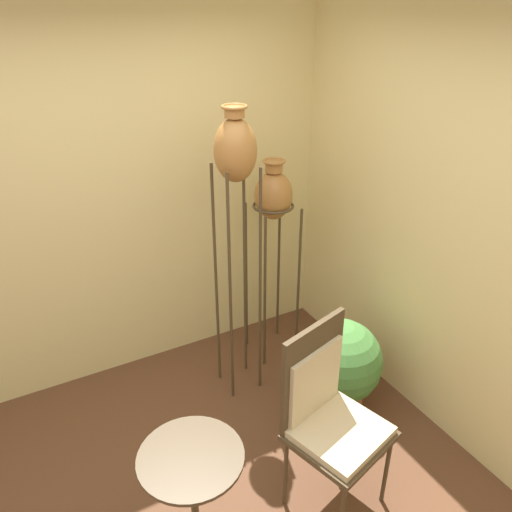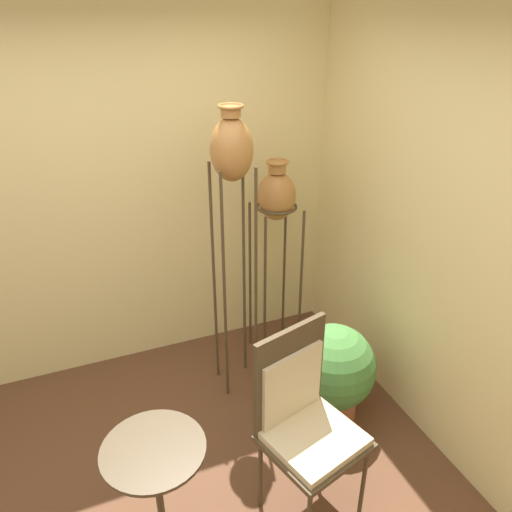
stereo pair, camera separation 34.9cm
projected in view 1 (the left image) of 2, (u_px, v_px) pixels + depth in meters
The scene contains 7 objects.
wall_back at pixel (102, 201), 3.34m from camera, with size 7.31×0.06×2.70m.
wall_right at pixel (483, 244), 2.75m from camera, with size 0.06×7.31×2.70m.
vase_stand_tall at pixel (235, 163), 2.98m from camera, with size 0.26×0.26×2.02m.
vase_stand_medium at pixel (273, 201), 3.52m from camera, with size 0.31×0.31×1.59m.
chair at pixel (328, 409), 2.61m from camera, with size 0.58×0.56×1.11m.
side_table at pixel (193, 488), 2.29m from camera, with size 0.48×0.48×0.76m.
potted_plant at pixel (339, 365), 3.35m from camera, with size 0.57×0.57×0.69m.
Camera 1 is at (-0.61, -1.57, 2.54)m, focal length 35.00 mm.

